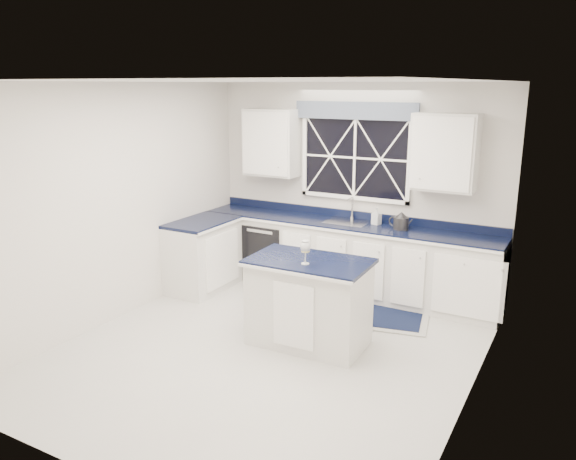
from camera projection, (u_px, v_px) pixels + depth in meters
The scene contains 13 objects.
ground at pixel (269, 350), 5.82m from camera, with size 4.50×4.50×0.00m, color #B5B4B0.
back_wall at pixel (355, 188), 7.39m from camera, with size 4.00×0.10×2.70m, color silver.
base_cabinets at pixel (316, 259), 7.38m from camera, with size 3.99×1.60×0.90m.
countertop at pixel (345, 224), 7.24m from camera, with size 3.98×0.64×0.04m, color black.
dishwasher at pixel (272, 250), 7.89m from camera, with size 0.60×0.58×0.82m, color black.
window at pixel (355, 152), 7.23m from camera, with size 1.65×0.09×1.26m.
upper_cabinets at pixel (351, 147), 7.11m from camera, with size 3.10×0.34×0.90m.
faucet at pixel (352, 208), 7.36m from camera, with size 0.05×0.20×0.30m.
island at pixel (309, 302), 5.87m from camera, with size 1.26×0.78×0.93m.
rug at pixel (367, 314), 6.70m from camera, with size 1.58×1.14×0.02m.
kettle at pixel (401, 221), 6.88m from camera, with size 0.31×0.20×0.22m.
wine_glass at pixel (305, 248), 5.57m from camera, with size 0.10×0.10×0.24m.
soap_bottle at pixel (377, 216), 7.13m from camera, with size 0.10×0.10×0.22m, color silver.
Camera 1 is at (2.75, -4.56, 2.67)m, focal length 35.00 mm.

